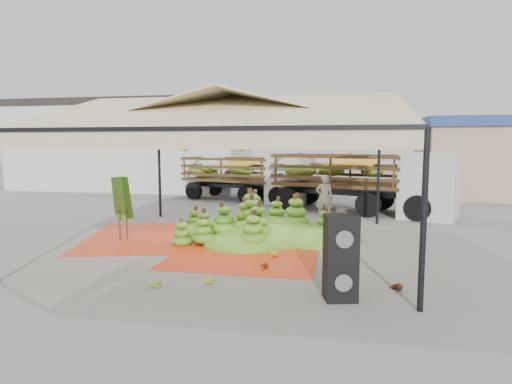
% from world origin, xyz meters
% --- Properties ---
extents(ground, '(90.00, 90.00, 0.00)m').
position_xyz_m(ground, '(0.00, 0.00, 0.00)').
color(ground, slate).
rests_on(ground, ground).
extents(canopy_tent, '(8.10, 8.10, 4.00)m').
position_xyz_m(canopy_tent, '(0.00, 0.00, 3.30)').
color(canopy_tent, black).
rests_on(canopy_tent, ground).
extents(building_white, '(14.30, 6.30, 5.40)m').
position_xyz_m(building_white, '(-10.00, 14.00, 2.71)').
color(building_white, silver).
rests_on(building_white, ground).
extents(building_tan, '(6.30, 5.30, 4.10)m').
position_xyz_m(building_tan, '(10.00, 13.00, 2.07)').
color(building_tan, tan).
rests_on(building_tan, ground).
extents(tarp_left, '(5.57, 5.41, 0.01)m').
position_xyz_m(tarp_left, '(-2.33, 0.62, 0.01)').
color(tarp_left, '#D14813').
rests_on(tarp_left, ground).
extents(tarp_right, '(3.60, 3.77, 0.01)m').
position_xyz_m(tarp_right, '(0.41, -0.84, 0.01)').
color(tarp_right, red).
rests_on(tarp_right, ground).
extents(banana_heap, '(6.59, 5.81, 1.23)m').
position_xyz_m(banana_heap, '(0.58, 1.02, 0.61)').
color(banana_heap, '#367618').
rests_on(banana_heap, ground).
extents(hand_yellow_a, '(0.49, 0.41, 0.22)m').
position_xyz_m(hand_yellow_a, '(1.05, -0.99, 0.11)').
color(hand_yellow_a, gold).
rests_on(hand_yellow_a, ground).
extents(hand_yellow_b, '(0.41, 0.34, 0.18)m').
position_xyz_m(hand_yellow_b, '(0.11, -3.30, 0.09)').
color(hand_yellow_b, gold).
rests_on(hand_yellow_b, ground).
extents(hand_red_a, '(0.40, 0.33, 0.18)m').
position_xyz_m(hand_red_a, '(1.00, -2.02, 0.09)').
color(hand_red_a, '#5E2A15').
rests_on(hand_red_a, ground).
extents(hand_red_b, '(0.53, 0.50, 0.19)m').
position_xyz_m(hand_red_b, '(3.70, -3.07, 0.10)').
color(hand_red_b, '#542A13').
rests_on(hand_red_b, ground).
extents(hand_green, '(0.54, 0.49, 0.21)m').
position_xyz_m(hand_green, '(-0.84, -3.70, 0.10)').
color(hand_green, '#3F6F17').
rests_on(hand_green, ground).
extents(hanging_bunches, '(1.74, 0.24, 0.20)m').
position_xyz_m(hanging_bunches, '(-0.57, -0.53, 2.62)').
color(hanging_bunches, '#467117').
rests_on(hanging_bunches, ground).
extents(speaker_stack, '(0.64, 0.59, 1.51)m').
position_xyz_m(speaker_stack, '(2.71, -3.70, 0.76)').
color(speaker_stack, black).
rests_on(speaker_stack, ground).
extents(banana_leaves, '(0.96, 1.36, 3.70)m').
position_xyz_m(banana_leaves, '(-3.50, 0.08, 0.00)').
color(banana_leaves, '#287C21').
rests_on(banana_leaves, ground).
extents(vendor, '(0.63, 0.42, 1.69)m').
position_xyz_m(vendor, '(2.18, 4.10, 0.84)').
color(vendor, gray).
rests_on(vendor, ground).
extents(truck_left, '(6.74, 3.95, 2.19)m').
position_xyz_m(truck_left, '(-1.53, 9.33, 1.35)').
color(truck_left, '#4C3519').
rests_on(truck_left, ground).
extents(truck_right, '(7.47, 4.66, 2.43)m').
position_xyz_m(truck_right, '(3.87, 6.51, 1.50)').
color(truck_right, '#4C2E19').
rests_on(truck_right, ground).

